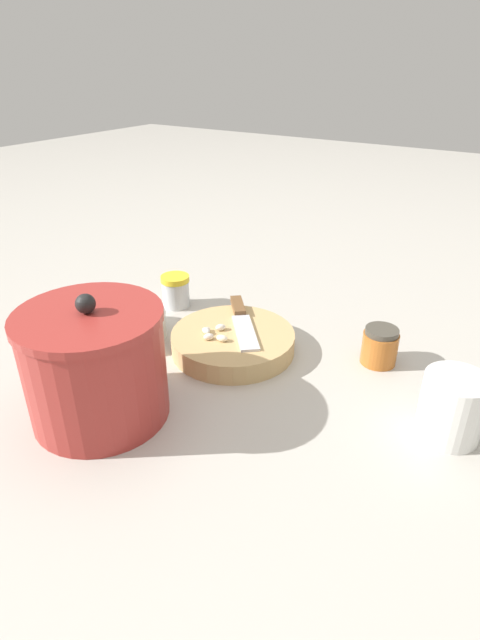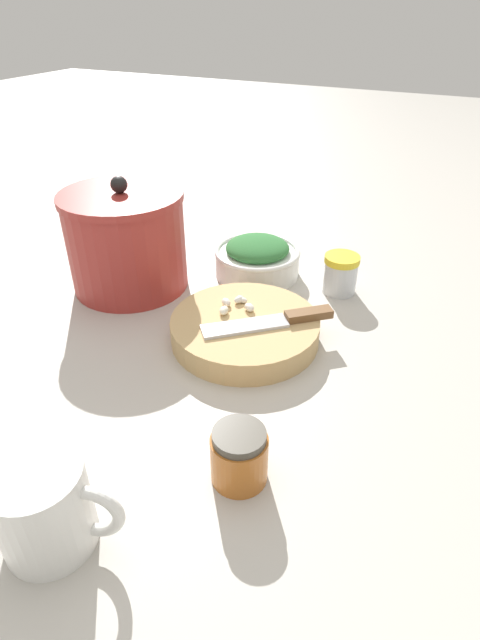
{
  "view_description": "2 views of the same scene",
  "coord_description": "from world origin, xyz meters",
  "views": [
    {
      "loc": [
        -0.38,
        0.64,
        0.49
      ],
      "look_at": [
        0.05,
        -0.03,
        0.06
      ],
      "focal_mm": 28.0,
      "sensor_mm": 36.0,
      "label": 1
    },
    {
      "loc": [
        -0.51,
        -0.29,
        0.45
      ],
      "look_at": [
        0.04,
        -0.02,
        0.05
      ],
      "focal_mm": 28.0,
      "sensor_mm": 36.0,
      "label": 2
    }
  ],
  "objects": [
    {
      "name": "ground_plane",
      "position": [
        0.0,
        0.0,
        0.0
      ],
      "size": [
        5.0,
        5.0,
        0.0
      ],
      "primitive_type": "plane",
      "color": "#B2ADA3"
    },
    {
      "name": "chef_knife",
      "position": [
        0.07,
        -0.07,
        0.04
      ],
      "size": [
        0.15,
        0.17,
        0.01
      ],
      "rotation": [
        0.0,
        0.0,
        0.71
      ],
      "color": "brown",
      "rests_on": "cutting_board"
    },
    {
      "name": "honey_jar",
      "position": [
        -0.18,
        -0.13,
        0.03
      ],
      "size": [
        0.06,
        0.06,
        0.07
      ],
      "color": "#B26023",
      "rests_on": "ground_plane"
    },
    {
      "name": "stock_pot",
      "position": [
        0.13,
        0.24,
        0.09
      ],
      "size": [
        0.21,
        0.21,
        0.2
      ],
      "color": "#9E2D28",
      "rests_on": "ground_plane"
    },
    {
      "name": "herb_bowl",
      "position": [
        0.27,
        0.05,
        0.03
      ],
      "size": [
        0.16,
        0.16,
        0.07
      ],
      "color": "silver",
      "rests_on": "ground_plane"
    },
    {
      "name": "garlic_cloves",
      "position": [
        0.09,
        0.0,
        0.04
      ],
      "size": [
        0.06,
        0.06,
        0.01
      ],
      "color": "#F4EACC",
      "rests_on": "cutting_board"
    },
    {
      "name": "spice_jar",
      "position": [
        0.27,
        -0.11,
        0.04
      ],
      "size": [
        0.06,
        0.06,
        0.07
      ],
      "color": "silver",
      "rests_on": "ground_plane"
    },
    {
      "name": "cutting_board",
      "position": [
        0.06,
        -0.02,
        0.02
      ],
      "size": [
        0.23,
        0.23,
        0.04
      ],
      "color": "tan",
      "rests_on": "ground_plane"
    },
    {
      "name": "coffee_mug",
      "position": [
        -0.32,
        -0.0,
        0.05
      ],
      "size": [
        0.09,
        0.13,
        0.1
      ],
      "color": "silver",
      "rests_on": "ground_plane"
    }
  ]
}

